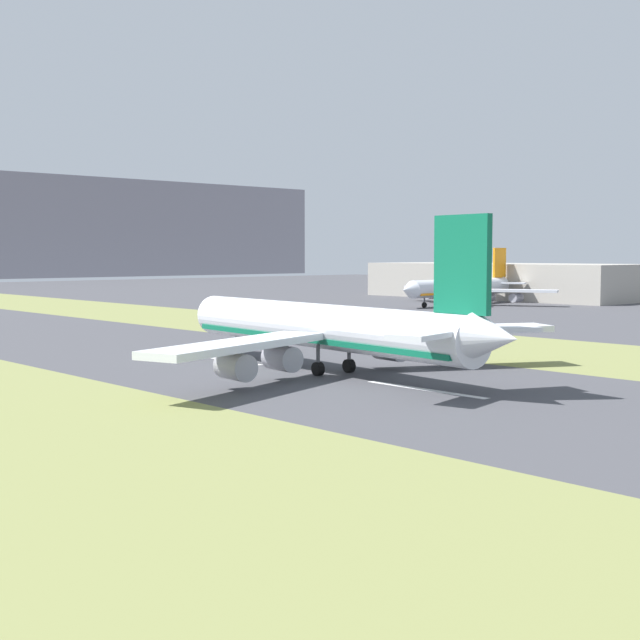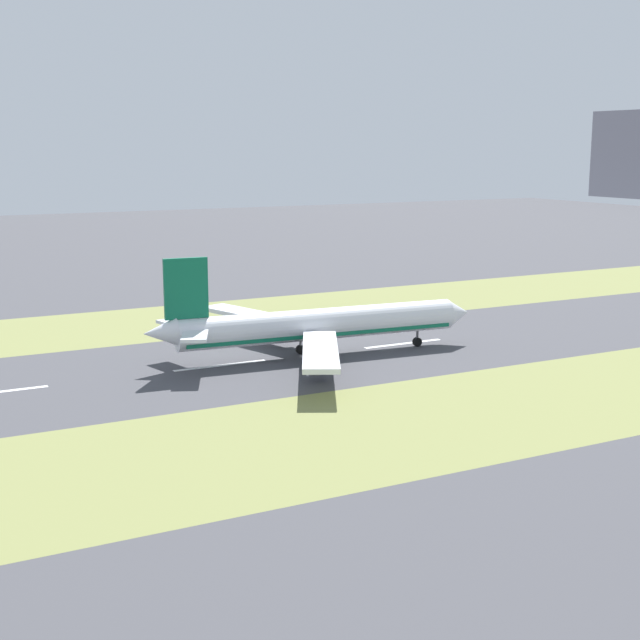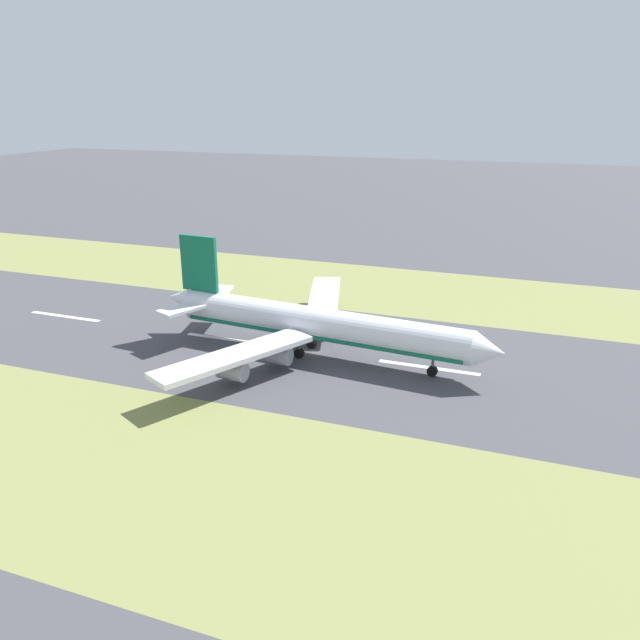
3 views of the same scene
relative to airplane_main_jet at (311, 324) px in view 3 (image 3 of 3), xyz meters
name	(u,v)px [view 3 (image 3 of 3)]	position (x,y,z in m)	size (l,w,h in m)	color
ground_plane	(315,351)	(-1.32, 0.31, -6.02)	(800.00, 800.00, 0.00)	#424247
grass_median_west	(377,287)	(-46.32, 0.31, -6.02)	(40.00, 600.00, 0.01)	olive
grass_median_east	(188,481)	(43.68, 0.31, -6.02)	(40.00, 600.00, 0.01)	olive
centreline_dash_near	(65,316)	(-1.32, -58.10, -6.01)	(1.20, 18.00, 0.01)	silver
centreline_dash_mid	(228,339)	(-1.32, -18.10, -6.01)	(1.20, 18.00, 0.01)	silver
centreline_dash_far	(429,367)	(-1.32, 21.90, -6.01)	(1.20, 18.00, 0.01)	silver
airplane_main_jet	(311,324)	(0.00, 0.00, 0.00)	(63.89, 67.22, 20.20)	silver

